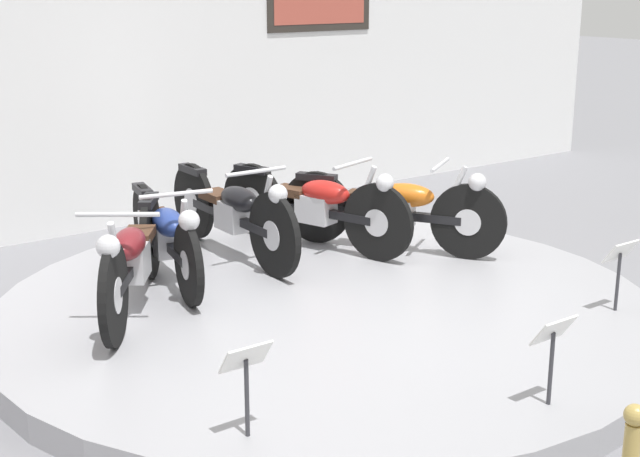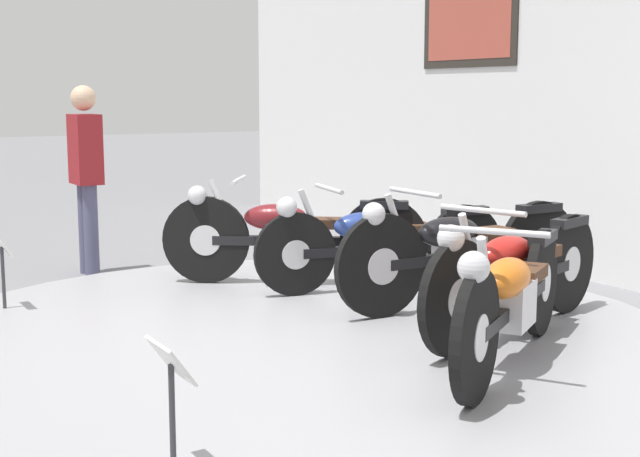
{
  "view_description": "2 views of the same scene",
  "coord_description": "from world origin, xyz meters",
  "px_view_note": "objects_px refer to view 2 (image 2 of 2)",
  "views": [
    {
      "loc": [
        -3.64,
        -4.9,
        2.43
      ],
      "look_at": [
        0.12,
        0.23,
        0.65
      ],
      "focal_mm": 50.0,
      "sensor_mm": 36.0,
      "label": 1
    },
    {
      "loc": [
        4.6,
        -2.56,
        1.62
      ],
      "look_at": [
        -0.25,
        0.34,
        0.76
      ],
      "focal_mm": 50.0,
      "sensor_mm": 36.0,
      "label": 2
    }
  ],
  "objects_px": {
    "info_placard_front_left": "(2,255)",
    "visitor_standing": "(86,169)",
    "motorcycle_black": "(459,248)",
    "motorcycle_orange": "(511,296)",
    "motorcycle_blue": "(377,240)",
    "motorcycle_maroon": "(289,233)",
    "motorcycle_red": "(514,270)",
    "info_placard_front_right": "(171,378)"
  },
  "relations": [
    {
      "from": "info_placard_front_right",
      "to": "motorcycle_red",
      "type": "bearing_deg",
      "value": 107.83
    },
    {
      "from": "motorcycle_maroon",
      "to": "motorcycle_orange",
      "type": "distance_m",
      "value": 2.41
    },
    {
      "from": "motorcycle_blue",
      "to": "motorcycle_maroon",
      "type": "bearing_deg",
      "value": -136.22
    },
    {
      "from": "motorcycle_orange",
      "to": "motorcycle_blue",
      "type": "bearing_deg",
      "value": 166.21
    },
    {
      "from": "motorcycle_orange",
      "to": "visitor_standing",
      "type": "xyz_separation_m",
      "value": [
        -4.45,
        -0.93,
        0.39
      ]
    },
    {
      "from": "info_placard_front_left",
      "to": "visitor_standing",
      "type": "xyz_separation_m",
      "value": [
        -1.73,
        1.09,
        0.41
      ]
    },
    {
      "from": "motorcycle_black",
      "to": "info_placard_front_left",
      "type": "xyz_separation_m",
      "value": [
        -1.52,
        -2.67,
        -0.03
      ]
    },
    {
      "from": "motorcycle_blue",
      "to": "info_placard_front_left",
      "type": "xyz_separation_m",
      "value": [
        -0.8,
        -2.49,
        -0.0
      ]
    },
    {
      "from": "motorcycle_maroon",
      "to": "motorcycle_black",
      "type": "distance_m",
      "value": 1.37
    },
    {
      "from": "motorcycle_black",
      "to": "motorcycle_orange",
      "type": "relative_size",
      "value": 1.19
    },
    {
      "from": "motorcycle_black",
      "to": "visitor_standing",
      "type": "relative_size",
      "value": 1.2
    },
    {
      "from": "motorcycle_maroon",
      "to": "info_placard_front_right",
      "type": "relative_size",
      "value": 3.26
    },
    {
      "from": "info_placard_front_right",
      "to": "visitor_standing",
      "type": "bearing_deg",
      "value": 167.11
    },
    {
      "from": "motorcycle_blue",
      "to": "motorcycle_black",
      "type": "height_order",
      "value": "motorcycle_black"
    },
    {
      "from": "motorcycle_orange",
      "to": "visitor_standing",
      "type": "bearing_deg",
      "value": -168.25
    },
    {
      "from": "motorcycle_orange",
      "to": "info_placard_front_right",
      "type": "distance_m",
      "value": 2.04
    },
    {
      "from": "motorcycle_orange",
      "to": "info_placard_front_left",
      "type": "xyz_separation_m",
      "value": [
        -2.72,
        -2.02,
        -0.02
      ]
    },
    {
      "from": "motorcycle_red",
      "to": "info_placard_front_right",
      "type": "distance_m",
      "value": 2.62
    },
    {
      "from": "info_placard_front_left",
      "to": "visitor_standing",
      "type": "height_order",
      "value": "visitor_standing"
    },
    {
      "from": "motorcycle_blue",
      "to": "motorcycle_orange",
      "type": "bearing_deg",
      "value": -13.79
    },
    {
      "from": "info_placard_front_left",
      "to": "motorcycle_maroon",
      "type": "bearing_deg",
      "value": 81.12
    },
    {
      "from": "motorcycle_blue",
      "to": "motorcycle_red",
      "type": "height_order",
      "value": "motorcycle_red"
    },
    {
      "from": "motorcycle_red",
      "to": "visitor_standing",
      "type": "height_order",
      "value": "visitor_standing"
    },
    {
      "from": "motorcycle_red",
      "to": "motorcycle_maroon",
      "type": "bearing_deg",
      "value": -166.19
    },
    {
      "from": "info_placard_front_left",
      "to": "info_placard_front_right",
      "type": "height_order",
      "value": "same"
    },
    {
      "from": "motorcycle_black",
      "to": "motorcycle_red",
      "type": "relative_size",
      "value": 1.05
    },
    {
      "from": "motorcycle_black",
      "to": "motorcycle_orange",
      "type": "height_order",
      "value": "motorcycle_black"
    },
    {
      "from": "visitor_standing",
      "to": "motorcycle_black",
      "type": "bearing_deg",
      "value": 25.95
    },
    {
      "from": "motorcycle_orange",
      "to": "info_placard_front_right",
      "type": "bearing_deg",
      "value": -81.09
    },
    {
      "from": "motorcycle_black",
      "to": "info_placard_front_right",
      "type": "bearing_deg",
      "value": -60.34
    },
    {
      "from": "motorcycle_maroon",
      "to": "motorcycle_red",
      "type": "bearing_deg",
      "value": 13.81
    },
    {
      "from": "motorcycle_blue",
      "to": "info_placard_front_left",
      "type": "distance_m",
      "value": 2.61
    },
    {
      "from": "motorcycle_orange",
      "to": "motorcycle_maroon",
      "type": "bearing_deg",
      "value": 179.94
    },
    {
      "from": "info_placard_front_left",
      "to": "motorcycle_orange",
      "type": "bearing_deg",
      "value": 36.51
    },
    {
      "from": "info_placard_front_left",
      "to": "visitor_standing",
      "type": "relative_size",
      "value": 0.3
    },
    {
      "from": "visitor_standing",
      "to": "info_placard_front_right",
      "type": "bearing_deg",
      "value": -12.89
    },
    {
      "from": "motorcycle_maroon",
      "to": "motorcycle_blue",
      "type": "height_order",
      "value": "motorcycle_maroon"
    },
    {
      "from": "motorcycle_maroon",
      "to": "info_placard_front_right",
      "type": "xyz_separation_m",
      "value": [
        2.72,
        -2.02,
        -0.03
      ]
    },
    {
      "from": "visitor_standing",
      "to": "motorcycle_maroon",
      "type": "bearing_deg",
      "value": 24.44
    },
    {
      "from": "motorcycle_red",
      "to": "visitor_standing",
      "type": "relative_size",
      "value": 1.14
    },
    {
      "from": "motorcycle_black",
      "to": "info_placard_front_right",
      "type": "height_order",
      "value": "motorcycle_black"
    },
    {
      "from": "motorcycle_black",
      "to": "info_placard_front_left",
      "type": "relative_size",
      "value": 3.96
    }
  ]
}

